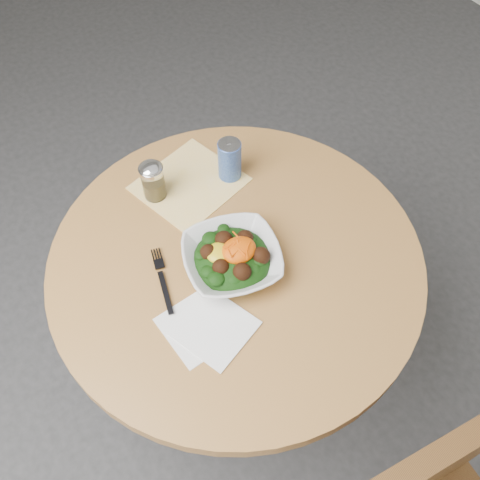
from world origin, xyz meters
The scene contains 8 objects.
ground centered at (0.00, 0.00, 0.00)m, with size 6.00×6.00×0.00m, color #2E2E31.
table centered at (0.00, 0.00, 0.55)m, with size 0.90×0.90×0.75m.
cloth_napkin centered at (0.02, 0.26, 0.75)m, with size 0.25×0.23×0.00m, color orange.
paper_napkins centered at (-0.15, -0.12, 0.75)m, with size 0.20×0.20×0.00m.
salad_bowl centered at (-0.02, -0.02, 0.78)m, with size 0.28×0.28×0.08m.
fork centered at (-0.18, 0.04, 0.76)m, with size 0.07×0.18×0.00m.
spice_shaker centered at (-0.07, 0.27, 0.81)m, with size 0.06×0.06×0.11m.
beverage_can centered at (0.13, 0.23, 0.81)m, with size 0.06×0.06×0.12m.
Camera 1 is at (-0.38, -0.60, 1.81)m, focal length 40.00 mm.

